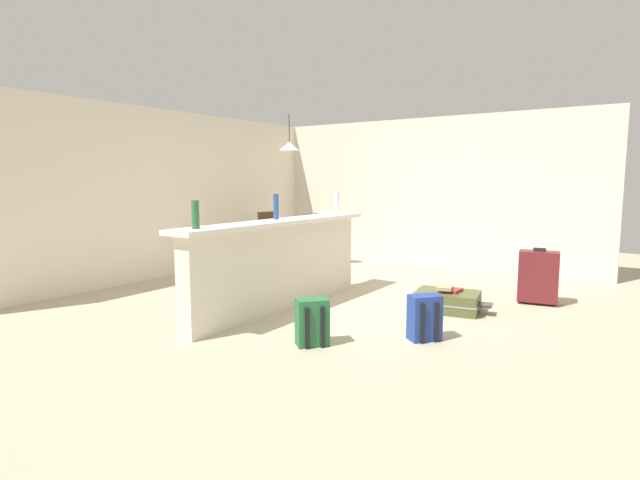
{
  "coord_description": "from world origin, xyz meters",
  "views": [
    {
      "loc": [
        -5.09,
        -3.17,
        1.48
      ],
      "look_at": [
        -0.09,
        0.26,
        0.73
      ],
      "focal_mm": 28.11,
      "sensor_mm": 36.0,
      "label": 1
    }
  ],
  "objects_px": {
    "bottle_green": "(195,215)",
    "dining_chair_far_side": "(265,236)",
    "suitcase_flat_olive": "(448,301)",
    "backpack_green": "(312,323)",
    "dining_chair_near_partition": "(316,241)",
    "suitcase_upright_maroon": "(538,276)",
    "pendant_lamp": "(289,146)",
    "bottle_clear": "(337,202)",
    "dining_table": "(288,230)",
    "bottle_blue": "(276,207)",
    "book_stack": "(448,289)",
    "backpack_blue": "(424,318)"
  },
  "relations": [
    {
      "from": "bottle_green",
      "to": "dining_chair_far_side",
      "type": "height_order",
      "value": "bottle_green"
    },
    {
      "from": "suitcase_flat_olive",
      "to": "backpack_green",
      "type": "distance_m",
      "value": 1.9
    },
    {
      "from": "dining_chair_near_partition",
      "to": "suitcase_upright_maroon",
      "type": "distance_m",
      "value": 3.29
    },
    {
      "from": "dining_chair_near_partition",
      "to": "suitcase_upright_maroon",
      "type": "bearing_deg",
      "value": -91.6
    },
    {
      "from": "dining_chair_near_partition",
      "to": "pendant_lamp",
      "type": "relative_size",
      "value": 1.5
    },
    {
      "from": "bottle_clear",
      "to": "suitcase_upright_maroon",
      "type": "bearing_deg",
      "value": -74.35
    },
    {
      "from": "dining_table",
      "to": "dining_chair_near_partition",
      "type": "xyz_separation_m",
      "value": [
        -0.0,
        -0.54,
        -0.13
      ]
    },
    {
      "from": "dining_table",
      "to": "dining_chair_near_partition",
      "type": "bearing_deg",
      "value": -90.21
    },
    {
      "from": "dining_chair_near_partition",
      "to": "pendant_lamp",
      "type": "distance_m",
      "value": 1.59
    },
    {
      "from": "dining_chair_far_side",
      "to": "suitcase_upright_maroon",
      "type": "xyz_separation_m",
      "value": [
        -0.15,
        -4.38,
        -0.19
      ]
    },
    {
      "from": "bottle_blue",
      "to": "book_stack",
      "type": "distance_m",
      "value": 2.15
    },
    {
      "from": "book_stack",
      "to": "dining_chair_near_partition",
      "type": "bearing_deg",
      "value": 68.13
    },
    {
      "from": "suitcase_flat_olive",
      "to": "bottle_blue",
      "type": "bearing_deg",
      "value": 119.14
    },
    {
      "from": "bottle_blue",
      "to": "backpack_green",
      "type": "height_order",
      "value": "bottle_blue"
    },
    {
      "from": "dining_table",
      "to": "book_stack",
      "type": "relative_size",
      "value": 3.59
    },
    {
      "from": "bottle_blue",
      "to": "backpack_blue",
      "type": "xyz_separation_m",
      "value": [
        -0.16,
        -1.88,
        -0.96
      ]
    },
    {
      "from": "dining_chair_far_side",
      "to": "backpack_green",
      "type": "distance_m",
      "value": 4.19
    },
    {
      "from": "dining_chair_near_partition",
      "to": "backpack_green",
      "type": "relative_size",
      "value": 2.21
    },
    {
      "from": "bottle_blue",
      "to": "dining_chair_near_partition",
      "type": "xyz_separation_m",
      "value": [
        1.96,
        0.82,
        -0.65
      ]
    },
    {
      "from": "dining_chair_near_partition",
      "to": "backpack_green",
      "type": "height_order",
      "value": "dining_chair_near_partition"
    },
    {
      "from": "bottle_green",
      "to": "book_stack",
      "type": "relative_size",
      "value": 0.86
    },
    {
      "from": "bottle_clear",
      "to": "suitcase_upright_maroon",
      "type": "distance_m",
      "value": 2.63
    },
    {
      "from": "bottle_blue",
      "to": "pendant_lamp",
      "type": "bearing_deg",
      "value": 34.33
    },
    {
      "from": "dining_chair_near_partition",
      "to": "backpack_blue",
      "type": "height_order",
      "value": "dining_chair_near_partition"
    },
    {
      "from": "suitcase_flat_olive",
      "to": "suitcase_upright_maroon",
      "type": "distance_m",
      "value": 1.21
    },
    {
      "from": "bottle_clear",
      "to": "suitcase_upright_maroon",
      "type": "relative_size",
      "value": 0.44
    },
    {
      "from": "bottle_green",
      "to": "suitcase_upright_maroon",
      "type": "distance_m",
      "value": 4.01
    },
    {
      "from": "dining_table",
      "to": "suitcase_upright_maroon",
      "type": "relative_size",
      "value": 1.64
    },
    {
      "from": "bottle_green",
      "to": "suitcase_flat_olive",
      "type": "bearing_deg",
      "value": -36.6
    },
    {
      "from": "suitcase_flat_olive",
      "to": "book_stack",
      "type": "bearing_deg",
      "value": -121.07
    },
    {
      "from": "dining_chair_near_partition",
      "to": "backpack_blue",
      "type": "relative_size",
      "value": 2.21
    },
    {
      "from": "pendant_lamp",
      "to": "backpack_blue",
      "type": "distance_m",
      "value": 4.35
    },
    {
      "from": "backpack_green",
      "to": "backpack_blue",
      "type": "distance_m",
      "value": 1.04
    },
    {
      "from": "bottle_clear",
      "to": "dining_chair_near_partition",
      "type": "relative_size",
      "value": 0.32
    },
    {
      "from": "dining_chair_far_side",
      "to": "backpack_green",
      "type": "relative_size",
      "value": 2.21
    },
    {
      "from": "dining_chair_far_side",
      "to": "pendant_lamp",
      "type": "bearing_deg",
      "value": -85.88
    },
    {
      "from": "pendant_lamp",
      "to": "suitcase_upright_maroon",
      "type": "height_order",
      "value": "pendant_lamp"
    },
    {
      "from": "backpack_blue",
      "to": "bottle_clear",
      "type": "bearing_deg",
      "value": 53.46
    },
    {
      "from": "backpack_green",
      "to": "suitcase_upright_maroon",
      "type": "bearing_deg",
      "value": -26.38
    },
    {
      "from": "bottle_clear",
      "to": "suitcase_flat_olive",
      "type": "xyz_separation_m",
      "value": [
        -0.25,
        -1.64,
        -1.06
      ]
    },
    {
      "from": "bottle_clear",
      "to": "dining_chair_far_side",
      "type": "distance_m",
      "value": 2.24
    },
    {
      "from": "backpack_green",
      "to": "suitcase_flat_olive",
      "type": "bearing_deg",
      "value": -18.07
    },
    {
      "from": "bottle_blue",
      "to": "pendant_lamp",
      "type": "distance_m",
      "value": 2.62
    },
    {
      "from": "bottle_green",
      "to": "backpack_green",
      "type": "bearing_deg",
      "value": -69.51
    },
    {
      "from": "dining_chair_near_partition",
      "to": "pendant_lamp",
      "type": "height_order",
      "value": "pendant_lamp"
    },
    {
      "from": "suitcase_upright_maroon",
      "to": "backpack_blue",
      "type": "relative_size",
      "value": 1.6
    },
    {
      "from": "suitcase_flat_olive",
      "to": "bottle_green",
      "type": "bearing_deg",
      "value": 143.4
    },
    {
      "from": "bottle_green",
      "to": "bottle_blue",
      "type": "relative_size",
      "value": 0.91
    },
    {
      "from": "backpack_blue",
      "to": "pendant_lamp",
      "type": "bearing_deg",
      "value": 56.03
    },
    {
      "from": "dining_table",
      "to": "backpack_green",
      "type": "relative_size",
      "value": 2.62
    }
  ]
}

